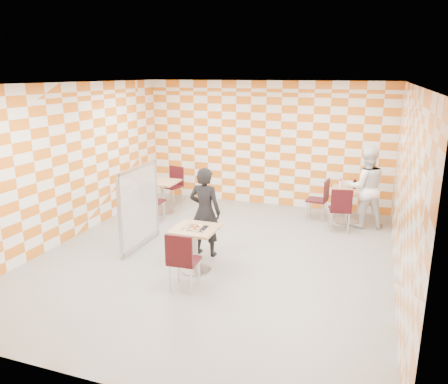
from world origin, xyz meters
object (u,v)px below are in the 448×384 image
chair_second_front (340,206)px  chair_empty_near (151,198)px  main_table (195,242)px  second_table (348,200)px  sport_bottle (340,184)px  man_dark (205,212)px  empty_table (163,191)px  chair_second_side (321,196)px  chair_main_front (182,257)px  chair_empty_far (174,182)px  man_white (366,187)px  soda_bottle (355,184)px  partition (139,207)px

chair_second_front → chair_empty_near: 4.00m
main_table → second_table: size_ratio=1.00×
sport_bottle → man_dark: bearing=-127.5°
chair_empty_near → man_dark: (1.76, -1.22, 0.26)m
empty_table → man_dark: bearing=-46.6°
man_dark → sport_bottle: (2.08, 2.71, 0.04)m
chair_second_side → chair_main_front: bearing=-110.6°
chair_empty_near → chair_second_front: bearing=11.0°
chair_second_side → chair_empty_near: bearing=-158.1°
empty_table → chair_second_front: size_ratio=0.81×
chair_empty_far → sport_bottle: (4.01, -0.02, 0.29)m
second_table → chair_second_side: 0.56m
main_table → empty_table: size_ratio=1.00×
empty_table → chair_second_side: chair_second_side is taller
main_table → chair_empty_far: size_ratio=0.81×
chair_second_side → chair_empty_near: size_ratio=1.00×
second_table → chair_second_side: bearing=-174.2°
man_white → soda_bottle: (-0.23, 0.26, -0.01)m
main_table → second_table: same height
chair_second_front → chair_empty_far: (-4.09, 0.74, 0.00)m
second_table → chair_empty_near: chair_empty_near is taller
second_table → chair_second_front: bearing=-98.0°
man_white → chair_second_front: bearing=31.9°
chair_second_side → sport_bottle: bearing=14.7°
soda_bottle → chair_empty_near: bearing=-159.8°
chair_empty_near → chair_second_side: bearing=21.9°
man_white → sport_bottle: (-0.53, 0.22, -0.02)m
second_table → partition: (-3.54, -2.75, 0.28)m
partition → man_dark: bearing=3.7°
empty_table → man_dark: size_ratio=0.47×
chair_second_side → empty_table: bearing=-169.6°
main_table → partition: (-1.37, 0.61, 0.28)m
sport_bottle → soda_bottle: bearing=6.4°
chair_second_front → partition: (-3.44, -2.07, 0.25)m
chair_main_front → chair_second_side: size_ratio=1.00×
empty_table → chair_main_front: chair_main_front is taller
second_table → partition: partition is taller
second_table → chair_second_side: size_ratio=0.81×
main_table → chair_main_front: (0.09, -0.72, 0.04)m
empty_table → man_white: size_ratio=0.44×
chair_second_side → man_dark: bearing=-123.1°
chair_empty_near → sport_bottle: 4.13m
main_table → sport_bottle: 3.95m
chair_main_front → chair_empty_near: same height
man_dark → sport_bottle: size_ratio=8.01×
chair_second_side → chair_empty_far: same height
empty_table → chair_second_front: (4.02, 0.03, 0.04)m
man_white → man_dark: bearing=27.0°
chair_empty_near → chair_empty_far: bearing=96.4°
chair_empty_far → partition: bearing=-76.9°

